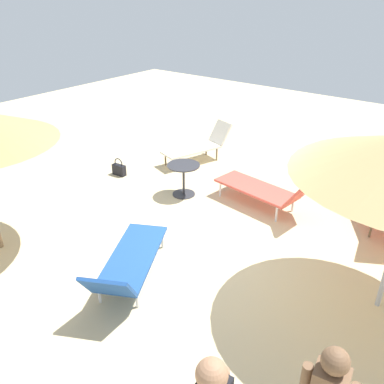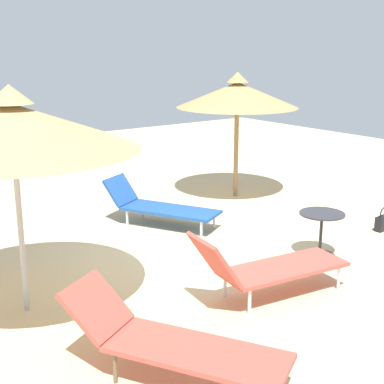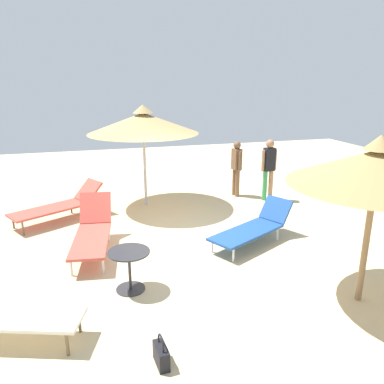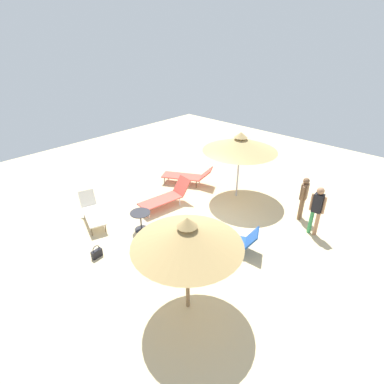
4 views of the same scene
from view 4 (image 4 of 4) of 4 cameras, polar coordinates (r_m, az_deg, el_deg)
ground at (r=10.85m, az=1.95°, el=-6.98°), size 24.00×24.00×0.10m
parasol_umbrella_near_right at (r=6.71m, az=-0.90°, el=-8.30°), size 2.58×2.58×2.67m
parasol_umbrella_near_left at (r=12.08m, az=9.15°, el=9.00°), size 2.97×2.97×2.79m
lounge_chair_far_right at (r=11.53m, az=-18.48°, el=-3.45°), size 1.92×1.12×0.92m
lounge_chair_back at (r=11.92m, az=-4.84°, el=-0.80°), size 0.97×2.23×0.99m
lounge_chair_far_left at (r=13.66m, az=-0.75°, el=3.13°), size 2.32×1.70×0.86m
lounge_chair_edge at (r=9.71m, az=6.43°, el=-8.85°), size 2.20×1.58×0.82m
person_standing_center at (r=10.79m, az=22.64°, el=-2.76°), size 0.49×0.25×1.79m
person_standing_front at (r=11.57m, az=20.41°, el=-0.70°), size 0.26×0.46×1.67m
handbag at (r=9.90m, az=-17.63°, el=-11.01°), size 0.16×0.35×0.43m
side_table_round at (r=10.60m, az=-9.73°, el=-4.87°), size 0.70×0.70×0.71m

